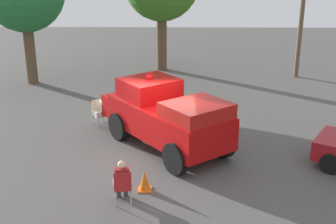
# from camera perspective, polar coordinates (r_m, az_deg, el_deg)

# --- Properties ---
(ground_plane) EXTENTS (60.00, 60.00, 0.00)m
(ground_plane) POSITION_cam_1_polar(r_m,az_deg,el_deg) (15.40, -1.21, -5.38)
(ground_plane) COLOR #514F4C
(vintage_fire_truck) EXTENTS (5.35, 6.04, 2.59)m
(vintage_fire_truck) POSITION_cam_1_polar(r_m,az_deg,el_deg) (15.55, -0.51, -0.36)
(vintage_fire_truck) COLOR black
(vintage_fire_truck) RESTS_ON ground
(lawn_chair_near_truck) EXTENTS (0.58, 0.58, 1.02)m
(lawn_chair_near_truck) POSITION_cam_1_polar(r_m,az_deg,el_deg) (12.19, -5.97, -9.46)
(lawn_chair_near_truck) COLOR #B7BABF
(lawn_chair_near_truck) RESTS_ON ground
(lawn_chair_by_car) EXTENTS (0.69, 0.69, 1.02)m
(lawn_chair_by_car) POSITION_cam_1_polar(r_m,az_deg,el_deg) (18.06, -9.02, 0.20)
(lawn_chair_by_car) COLOR #B7BABF
(lawn_chair_by_car) RESTS_ON ground
(spectator_seated) EXTENTS (0.46, 0.59, 1.29)m
(spectator_seated) POSITION_cam_1_polar(r_m,az_deg,el_deg) (12.25, -6.03, -8.73)
(spectator_seated) COLOR #383842
(spectator_seated) RESTS_ON ground
(utility_pole) EXTENTS (1.59, 0.83, 7.37)m
(utility_pole) POSITION_cam_1_polar(r_m,az_deg,el_deg) (25.77, 17.17, 12.72)
(utility_pole) COLOR brown
(utility_pole) RESTS_ON ground
(traffic_cone) EXTENTS (0.40, 0.40, 0.64)m
(traffic_cone) POSITION_cam_1_polar(r_m,az_deg,el_deg) (12.94, -3.08, -8.97)
(traffic_cone) COLOR orange
(traffic_cone) RESTS_ON ground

